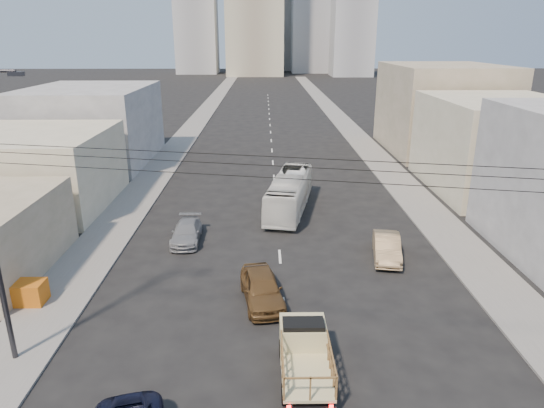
{
  "coord_description": "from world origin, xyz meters",
  "views": [
    {
      "loc": [
        -0.94,
        -13.41,
        12.87
      ],
      "look_at": [
        -0.49,
        13.88,
        3.5
      ],
      "focal_mm": 32.0,
      "sensor_mm": 36.0,
      "label": 1
    }
  ],
  "objects_px": {
    "sedan_brown": "(262,288)",
    "sedan_tan": "(387,247)",
    "city_bus": "(290,193)",
    "sedan_grey": "(187,232)",
    "flatbed_pickup": "(305,351)",
    "crate_stack": "(27,292)"
  },
  "relations": [
    {
      "from": "sedan_brown",
      "to": "sedan_tan",
      "type": "relative_size",
      "value": 1.06
    },
    {
      "from": "city_bus",
      "to": "sedan_grey",
      "type": "height_order",
      "value": "city_bus"
    },
    {
      "from": "flatbed_pickup",
      "to": "crate_stack",
      "type": "xyz_separation_m",
      "value": [
        -13.63,
        5.65,
        -0.4
      ]
    },
    {
      "from": "sedan_tan",
      "to": "city_bus",
      "type": "bearing_deg",
      "value": 131.17
    },
    {
      "from": "flatbed_pickup",
      "to": "sedan_tan",
      "type": "xyz_separation_m",
      "value": [
        5.92,
        10.83,
        -0.37
      ]
    },
    {
      "from": "sedan_tan",
      "to": "sedan_grey",
      "type": "relative_size",
      "value": 0.99
    },
    {
      "from": "flatbed_pickup",
      "to": "sedan_brown",
      "type": "distance_m",
      "value": 5.97
    },
    {
      "from": "city_bus",
      "to": "sedan_grey",
      "type": "bearing_deg",
      "value": -127.99
    },
    {
      "from": "flatbed_pickup",
      "to": "sedan_tan",
      "type": "height_order",
      "value": "flatbed_pickup"
    },
    {
      "from": "city_bus",
      "to": "sedan_tan",
      "type": "height_order",
      "value": "city_bus"
    },
    {
      "from": "crate_stack",
      "to": "sedan_brown",
      "type": "bearing_deg",
      "value": 0.28
    },
    {
      "from": "sedan_grey",
      "to": "crate_stack",
      "type": "bearing_deg",
      "value": -131.45
    },
    {
      "from": "city_bus",
      "to": "crate_stack",
      "type": "relative_size",
      "value": 5.69
    },
    {
      "from": "sedan_brown",
      "to": "crate_stack",
      "type": "height_order",
      "value": "sedan_brown"
    },
    {
      "from": "sedan_tan",
      "to": "sedan_grey",
      "type": "bearing_deg",
      "value": 176.88
    },
    {
      "from": "sedan_grey",
      "to": "crate_stack",
      "type": "xyz_separation_m",
      "value": [
        -6.87,
        -8.03,
        0.05
      ]
    },
    {
      "from": "sedan_brown",
      "to": "sedan_grey",
      "type": "height_order",
      "value": "sedan_brown"
    },
    {
      "from": "flatbed_pickup",
      "to": "city_bus",
      "type": "xyz_separation_m",
      "value": [
        0.4,
        19.79,
        0.33
      ]
    },
    {
      "from": "city_bus",
      "to": "sedan_tan",
      "type": "relative_size",
      "value": 2.33
    },
    {
      "from": "sedan_brown",
      "to": "sedan_grey",
      "type": "bearing_deg",
      "value": 112.62
    },
    {
      "from": "flatbed_pickup",
      "to": "crate_stack",
      "type": "distance_m",
      "value": 14.76
    },
    {
      "from": "flatbed_pickup",
      "to": "crate_stack",
      "type": "bearing_deg",
      "value": 157.49
    }
  ]
}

